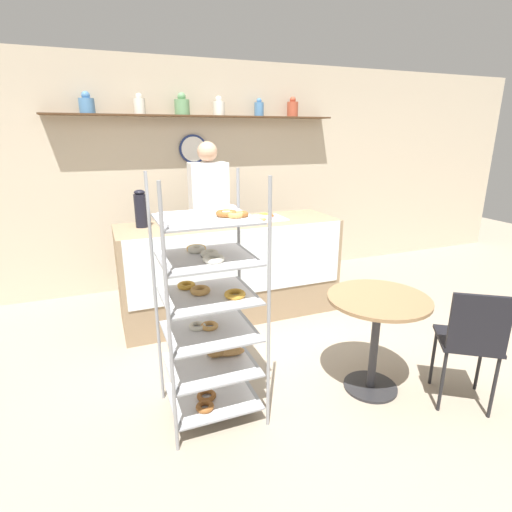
{
  "coord_description": "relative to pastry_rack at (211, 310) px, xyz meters",
  "views": [
    {
      "loc": [
        -1.21,
        -2.66,
        1.87
      ],
      "look_at": [
        0.0,
        0.39,
        0.86
      ],
      "focal_mm": 28.0,
      "sensor_mm": 36.0,
      "label": 1
    }
  ],
  "objects": [
    {
      "name": "donut_tray_counter",
      "position": [
        0.97,
        1.45,
        0.26
      ],
      "size": [
        0.42,
        0.34,
        0.05
      ],
      "color": "silver",
      "rests_on": "display_counter"
    },
    {
      "name": "person_worker",
      "position": [
        0.56,
        2.05,
        0.21
      ],
      "size": [
        0.42,
        0.23,
        1.78
      ],
      "color": "#282833",
      "rests_on": "ground_plane"
    },
    {
      "name": "pastry_rack",
      "position": [
        0.0,
        0.0,
        0.0
      ],
      "size": [
        0.63,
        0.56,
        1.65
      ],
      "color": "gray",
      "rests_on": "ground_plane"
    },
    {
      "name": "back_wall",
      "position": [
        0.61,
        2.63,
        0.6
      ],
      "size": [
        10.0,
        0.3,
        2.7
      ],
      "color": "beige",
      "rests_on": "ground_plane"
    },
    {
      "name": "ground_plane",
      "position": [
        0.61,
        0.35,
        -0.77
      ],
      "size": [
        14.0,
        14.0,
        0.0
      ],
      "primitive_type": "plane",
      "color": "gray"
    },
    {
      "name": "display_counter",
      "position": [
        0.61,
        1.45,
        -0.27
      ],
      "size": [
        2.23,
        0.71,
        1.01
      ],
      "color": "#937A5B",
      "rests_on": "ground_plane"
    },
    {
      "name": "coffee_carafe",
      "position": [
        -0.24,
        1.55,
        0.41
      ],
      "size": [
        0.12,
        0.12,
        0.36
      ],
      "color": "black",
      "rests_on": "display_counter"
    },
    {
      "name": "cafe_chair",
      "position": [
        1.64,
        -0.61,
        -0.22
      ],
      "size": [
        0.53,
        0.53,
        0.9
      ],
      "rotation": [
        0.0,
        0.0,
        8.82
      ],
      "color": "black",
      "rests_on": "ground_plane"
    },
    {
      "name": "cafe_table",
      "position": [
        1.18,
        -0.19,
        -0.21
      ],
      "size": [
        0.73,
        0.73,
        0.75
      ],
      "color": "#262628",
      "rests_on": "ground_plane"
    }
  ]
}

